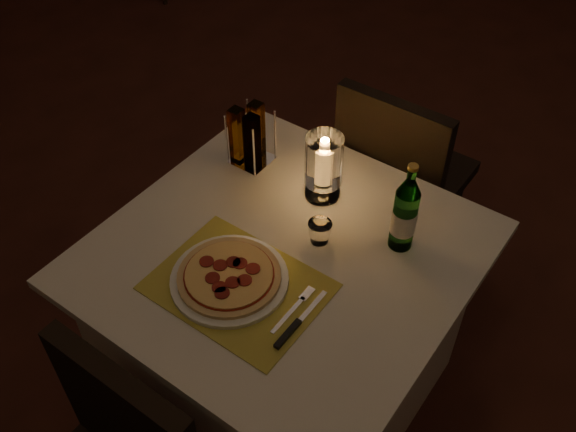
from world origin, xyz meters
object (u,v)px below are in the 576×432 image
Objects in this scene: main_table at (284,326)px; plate at (230,279)px; chair_far at (398,169)px; hurricane_candle at (324,163)px; pizza at (229,276)px; water_bottle at (405,215)px; tumbler at (320,232)px.

plate reaches higher than main_table.
main_table is at bearing -90.00° from chair_far.
hurricane_candle is at bearing 88.87° from plate.
chair_far is (-0.00, 0.71, 0.18)m from main_table.
pizza is 0.96× the size of water_bottle.
water_bottle reaches higher than main_table.
tumbler is 0.22m from hurricane_candle.
plate is at bearing -91.13° from hurricane_candle.
tumbler reaches higher than main_table.
plate is (-0.05, -0.18, 0.38)m from main_table.
pizza is (0.00, -0.00, 0.02)m from plate.
hurricane_candle reaches higher than main_table.
pizza is 0.29m from tumbler.
tumbler is (0.06, 0.09, 0.40)m from main_table.
chair_far is 0.92m from pizza.
plate is at bearing -105.52° from main_table.
water_bottle is 1.34× the size of hurricane_candle.
plate is at bearing 115.46° from pizza.
tumbler is at bearing -58.74° from hurricane_candle.
pizza is at bearing -64.54° from plate.
plate is 0.02m from pizza.
main_table is 1.11× the size of chair_far.
plate is 0.51m from water_bottle.
plate is 0.45m from hurricane_candle.
water_bottle is (0.30, 0.39, 0.09)m from pizza.
main_table is 0.42m from plate.
chair_far is 0.64m from water_bottle.
main_table is 0.74m from chair_far.
pizza is at bearing -112.26° from tumbler.
water_bottle is at bearing 52.26° from pizza.
tumbler is at bearing 67.74° from pizza.
hurricane_candle is (0.01, 0.44, 0.10)m from pizza.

